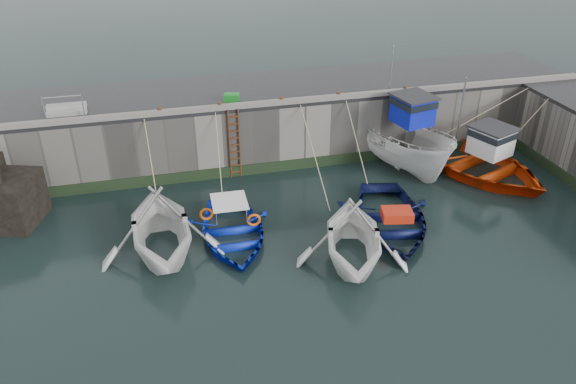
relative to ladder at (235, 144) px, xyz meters
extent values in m
plane|color=black|center=(2.00, -9.91, -1.59)|extent=(120.00, 120.00, 0.00)
cube|color=slate|center=(2.00, 2.59, -0.09)|extent=(30.00, 5.00, 3.00)
cube|color=black|center=(2.00, 2.59, 1.49)|extent=(30.00, 5.00, 0.16)
cube|color=slate|center=(2.00, 0.24, 1.67)|extent=(30.00, 0.30, 0.20)
cube|color=black|center=(2.00, 0.05, -1.34)|extent=(30.00, 0.08, 0.50)
cube|color=black|center=(-9.20, -1.51, -0.64)|extent=(2.96, 2.83, 1.90)
cylinder|color=#3F1E0F|center=(-0.22, 0.01, 0.01)|extent=(0.07, 0.07, 3.20)
cylinder|color=#3F1E0F|center=(0.22, 0.01, 0.01)|extent=(0.07, 0.07, 3.20)
cube|color=#3F1E0F|center=(0.00, -0.01, -1.34)|extent=(0.44, 0.06, 0.05)
cube|color=#3F1E0F|center=(0.00, -0.01, -1.01)|extent=(0.44, 0.06, 0.05)
cube|color=#3F1E0F|center=(0.00, -0.01, -0.68)|extent=(0.44, 0.06, 0.05)
cube|color=#3F1E0F|center=(0.00, -0.01, -0.35)|extent=(0.44, 0.06, 0.05)
cube|color=#3F1E0F|center=(0.00, -0.01, -0.02)|extent=(0.44, 0.06, 0.05)
cube|color=#3F1E0F|center=(0.00, -0.01, 0.31)|extent=(0.44, 0.06, 0.05)
cube|color=#3F1E0F|center=(0.00, -0.01, 0.64)|extent=(0.44, 0.06, 0.05)
cube|color=#3F1E0F|center=(0.00, -0.01, 0.97)|extent=(0.44, 0.06, 0.05)
cube|color=#3F1E0F|center=(0.00, -0.01, 1.30)|extent=(0.44, 0.06, 0.05)
imported|color=silver|center=(-3.52, -5.07, -1.59)|extent=(4.84, 5.54, 2.80)
imported|color=#0C24B4|center=(-0.95, -4.80, -1.59)|extent=(3.64, 4.99, 1.01)
imported|color=white|center=(2.91, -7.16, -1.59)|extent=(5.37, 5.83, 2.57)
imported|color=#090F3C|center=(5.11, -5.47, -1.59)|extent=(4.91, 6.11, 1.12)
imported|color=silver|center=(7.62, -0.56, -0.63)|extent=(3.93, 7.18, 2.62)
cube|color=#0B16AE|center=(7.75, -1.15, 1.28)|extent=(1.69, 1.76, 1.20)
cube|color=black|center=(7.75, -1.15, 1.63)|extent=(1.76, 1.83, 0.28)
cube|color=#262628|center=(7.75, -1.15, 1.92)|extent=(1.92, 2.00, 0.08)
cylinder|color=#A5A8AD|center=(7.37, 0.61, 2.18)|extent=(0.08, 0.08, 3.00)
imported|color=#E5410C|center=(10.64, -2.14, -1.21)|extent=(7.30, 8.44, 1.47)
cube|color=white|center=(10.86, -2.70, 0.13)|extent=(1.85, 1.91, 1.20)
cube|color=black|center=(10.86, -2.70, 0.48)|extent=(1.93, 1.99, 0.28)
cube|color=#262628|center=(10.86, -2.70, 0.77)|extent=(2.11, 2.17, 0.08)
cylinder|color=#A5A8AD|center=(10.20, -1.02, 1.03)|extent=(0.08, 0.08, 3.00)
cube|color=#167D21|center=(0.15, 1.16, 1.73)|extent=(0.76, 0.61, 0.33)
cylinder|color=#A5A8AD|center=(-7.50, 0.69, 2.07)|extent=(0.05, 0.05, 1.00)
cylinder|color=#A5A8AD|center=(-6.00, 0.69, 2.07)|extent=(0.05, 0.05, 1.00)
cylinder|color=#A5A8AD|center=(-6.75, 0.69, 2.53)|extent=(1.50, 0.05, 0.05)
cube|color=gray|center=(-6.75, 1.19, 1.66)|extent=(1.60, 0.35, 0.18)
cube|color=gray|center=(-6.75, 1.54, 1.84)|extent=(1.60, 0.35, 0.18)
cylinder|color=#3F1E0F|center=(-3.00, 0.34, 1.71)|extent=(0.18, 0.18, 0.28)
cylinder|color=#3F1E0F|center=(-0.50, 0.34, 1.71)|extent=(0.18, 0.18, 0.28)
cylinder|color=#3F1E0F|center=(2.20, 0.34, 1.71)|extent=(0.18, 0.18, 0.28)
cylinder|color=#3F1E0F|center=(4.80, 0.34, 1.71)|extent=(0.18, 0.18, 0.28)
cylinder|color=#3F1E0F|center=(8.00, 0.34, 1.71)|extent=(0.18, 0.18, 0.28)
camera|label=1|loc=(-3.21, -22.19, 10.25)|focal=35.00mm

